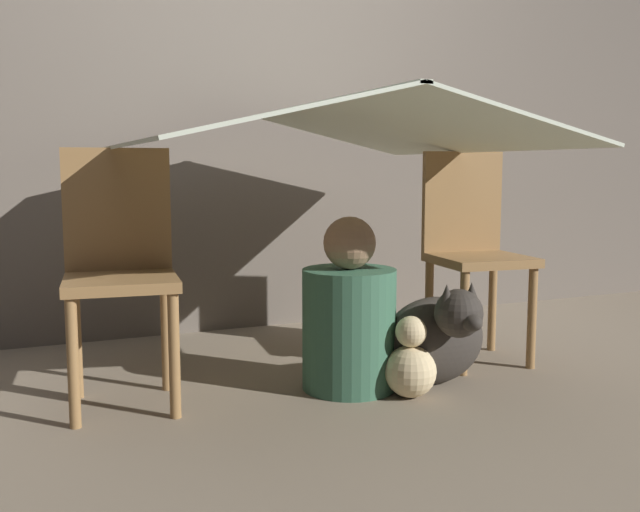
% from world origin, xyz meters
% --- Properties ---
extents(ground_plane, '(8.80, 8.80, 0.00)m').
position_xyz_m(ground_plane, '(0.00, 0.00, 0.00)').
color(ground_plane, gray).
extents(wall_back, '(7.00, 0.05, 2.50)m').
position_xyz_m(wall_back, '(0.00, 1.18, 1.25)').
color(wall_back, '#6B6056').
rests_on(wall_back, ground_plane).
extents(chair_left, '(0.40, 0.40, 0.87)m').
position_xyz_m(chair_left, '(-0.71, 0.23, 0.48)').
color(chair_left, olive).
rests_on(chair_left, ground_plane).
extents(chair_right, '(0.40, 0.40, 0.87)m').
position_xyz_m(chair_right, '(0.72, 0.23, 0.48)').
color(chair_right, olive).
rests_on(chair_right, ground_plane).
extents(sheet_canopy, '(1.43, 1.44, 0.17)m').
position_xyz_m(sheet_canopy, '(0.00, 0.16, 0.95)').
color(sheet_canopy, silver).
extents(person_front, '(0.34, 0.34, 0.63)m').
position_xyz_m(person_front, '(0.07, 0.06, 0.26)').
color(person_front, '#38664C').
rests_on(person_front, ground_plane).
extents(dog, '(0.42, 0.38, 0.40)m').
position_xyz_m(dog, '(0.38, -0.05, 0.19)').
color(dog, '#332D28').
rests_on(dog, ground_plane).
extents(plush_toy, '(0.18, 0.18, 0.29)m').
position_xyz_m(plush_toy, '(0.22, -0.12, 0.12)').
color(plush_toy, beige).
rests_on(plush_toy, ground_plane).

